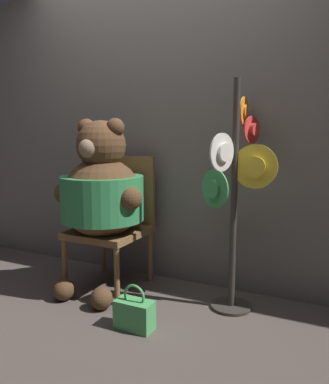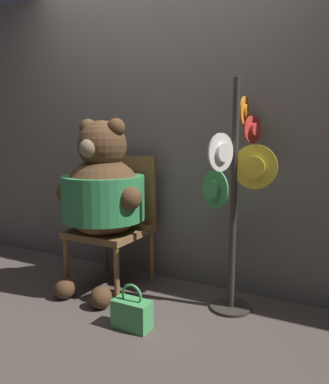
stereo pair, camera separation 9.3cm
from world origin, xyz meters
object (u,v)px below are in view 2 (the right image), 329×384
Objects in this scene: hat_display_rack at (234,189)px; handbag_on_ground at (132,313)px; chair at (117,218)px; teddy_bear at (103,192)px.

hat_display_rack is 1.03m from handbag_on_ground.
hat_display_rack reaches higher than handbag_on_ground.
chair is 0.88m from handbag_on_ground.
chair is at bearing 92.66° from teddy_bear.
hat_display_rack reaches higher than teddy_bear.
teddy_bear is 0.84× the size of hat_display_rack.
teddy_bear is 0.97m from hat_display_rack.
teddy_bear is at bearing 142.32° from handbag_on_ground.
handbag_on_ground is at bearing -37.68° from teddy_bear.
hat_display_rack is (0.96, -0.00, 0.30)m from chair.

